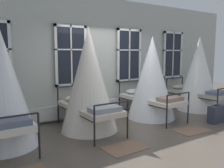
# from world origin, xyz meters

# --- Properties ---
(ground) EXTENTS (19.57, 19.57, 0.00)m
(ground) POSITION_xyz_m (0.00, 0.00, 0.00)
(ground) COLOR brown
(back_wall_with_windows) EXTENTS (10.79, 0.10, 3.33)m
(back_wall_with_windows) POSITION_xyz_m (0.00, 1.41, 1.67)
(back_wall_with_windows) COLOR #B2B7AD
(back_wall_with_windows) RESTS_ON ground
(window_bank) EXTENTS (6.65, 0.10, 2.44)m
(window_bank) POSITION_xyz_m (-0.00, 1.29, 0.93)
(window_bank) COLOR black
(window_bank) RESTS_ON ground
(cot_first) EXTENTS (1.31, 1.92, 2.35)m
(cot_first) POSITION_xyz_m (-2.84, 0.27, 1.14)
(cot_first) COLOR black
(cot_first) RESTS_ON ground
(cot_second) EXTENTS (1.31, 1.92, 2.37)m
(cot_second) POSITION_xyz_m (-1.00, 0.24, 1.15)
(cot_second) COLOR black
(cot_second) RESTS_ON ground
(cot_third) EXTENTS (1.31, 1.93, 2.23)m
(cot_third) POSITION_xyz_m (0.95, 0.27, 1.08)
(cot_third) COLOR black
(cot_third) RESTS_ON ground
(cot_fourth) EXTENTS (1.31, 1.92, 2.30)m
(cot_fourth) POSITION_xyz_m (2.84, 0.18, 1.12)
(cot_fourth) COLOR black
(cot_fourth) RESTS_ON ground
(rug_second) EXTENTS (0.82, 0.58, 0.01)m
(rug_second) POSITION_xyz_m (-0.96, -1.10, 0.01)
(rug_second) COLOR brown
(rug_second) RESTS_ON ground
(rug_third) EXTENTS (0.82, 0.60, 0.01)m
(rug_third) POSITION_xyz_m (0.96, -1.10, 0.01)
(rug_third) COLOR brown
(rug_third) RESTS_ON ground
(suitcase_dark) EXTENTS (0.57, 0.25, 0.47)m
(suitcase_dark) POSITION_xyz_m (2.04, -1.02, 0.22)
(suitcase_dark) COLOR #2D3342
(suitcase_dark) RESTS_ON ground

